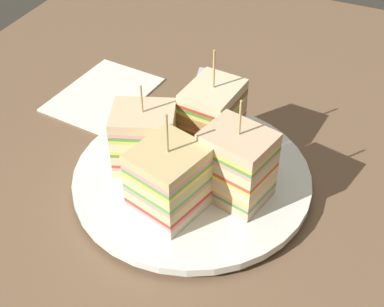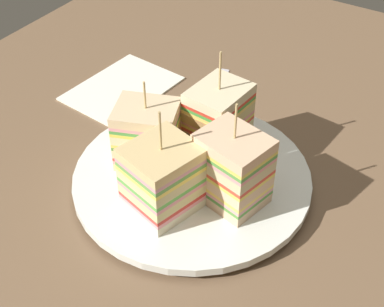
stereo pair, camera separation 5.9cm
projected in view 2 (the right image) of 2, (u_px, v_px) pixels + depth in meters
ground_plane at (192, 191)px, 62.62cm from camera, size 108.29×87.76×1.80cm
plate at (192, 178)px, 61.35cm from camera, size 26.63×26.63×1.73cm
sandwich_wedge_0 at (148, 135)px, 60.48cm from camera, size 7.63×8.36×10.55cm
sandwich_wedge_1 at (163, 178)px, 54.89cm from camera, size 8.21×7.82×12.05cm
sandwich_wedge_2 at (232, 169)px, 55.44cm from camera, size 6.82×7.87×12.21cm
sandwich_wedge_3 at (216, 119)px, 61.89cm from camera, size 7.30×6.00×12.79cm
spoon at (205, 109)px, 72.54cm from camera, size 14.59×5.45×1.00cm
napkin at (122, 88)px, 76.60cm from camera, size 15.82×12.13×0.50cm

